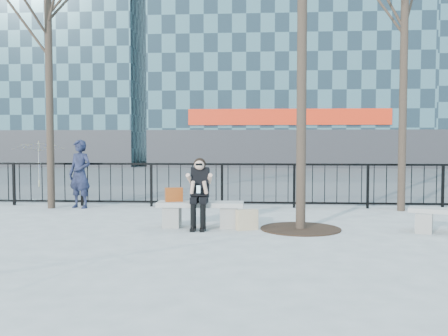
{
  "coord_description": "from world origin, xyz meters",
  "views": [
    {
      "loc": [
        1.1,
        -9.44,
        1.64
      ],
      "look_at": [
        0.4,
        0.8,
        1.1
      ],
      "focal_mm": 40.0,
      "sensor_mm": 36.0,
      "label": 1
    }
  ],
  "objects": [
    {
      "name": "railing",
      "position": [
        0.0,
        3.0,
        0.55
      ],
      "size": [
        14.0,
        0.06,
        1.1
      ],
      "color": "black",
      "rests_on": "ground"
    },
    {
      "name": "street_surface",
      "position": [
        0.0,
        15.0,
        0.0
      ],
      "size": [
        60.0,
        23.0,
        0.01
      ],
      "primitive_type": "cube",
      "color": "#474747",
      "rests_on": "ground"
    },
    {
      "name": "shopping_bag",
      "position": [
        0.9,
        -0.22,
        0.19
      ],
      "size": [
        0.43,
        0.31,
        0.38
      ],
      "primitive_type": "cube",
      "rotation": [
        0.0,
        0.0,
        0.44
      ],
      "color": "beige",
      "rests_on": "ground"
    },
    {
      "name": "tree_grate",
      "position": [
        1.9,
        -0.1,
        0.01
      ],
      "size": [
        1.5,
        1.5,
        0.02
      ],
      "primitive_type": "cylinder",
      "color": "black",
      "rests_on": "ground"
    },
    {
      "name": "bench_main",
      "position": [
        0.0,
        0.0,
        0.3
      ],
      "size": [
        1.65,
        0.46,
        0.49
      ],
      "color": "gray",
      "rests_on": "ground"
    },
    {
      "name": "standing_man",
      "position": [
        -3.3,
        2.58,
        0.85
      ],
      "size": [
        0.72,
        0.58,
        1.69
      ],
      "primitive_type": "imported",
      "rotation": [
        0.0,
        0.0,
        -0.33
      ],
      "color": "black",
      "rests_on": "ground"
    },
    {
      "name": "vendor_umbrella",
      "position": [
        -6.75,
        7.85,
        0.84
      ],
      "size": [
        1.95,
        1.98,
        1.69
      ],
      "primitive_type": "imported",
      "rotation": [
        0.0,
        0.0,
        -0.06
      ],
      "color": "yellow",
      "rests_on": "ground"
    },
    {
      "name": "ground",
      "position": [
        0.0,
        0.0,
        0.0
      ],
      "size": [
        120.0,
        120.0,
        0.0
      ],
      "primitive_type": "plane",
      "color": "gray",
      "rests_on": "ground"
    },
    {
      "name": "seated_woman",
      "position": [
        0.0,
        -0.16,
        0.67
      ],
      "size": [
        0.5,
        0.64,
        1.34
      ],
      "color": "black",
      "rests_on": "ground"
    },
    {
      "name": "tree_left",
      "position": [
        -4.0,
        2.5,
        4.86
      ],
      "size": [
        2.8,
        2.8,
        6.5
      ],
      "color": "black",
      "rests_on": "ground"
    },
    {
      "name": "building_left",
      "position": [
        -15.0,
        27.0,
        11.3
      ],
      "size": [
        16.2,
        10.2,
        22.6
      ],
      "color": "slate",
      "rests_on": "ground"
    },
    {
      "name": "handbag",
      "position": [
        -0.51,
        0.02,
        0.63
      ],
      "size": [
        0.36,
        0.25,
        0.27
      ],
      "primitive_type": "cube",
      "rotation": [
        0.0,
        0.0,
        0.34
      ],
      "color": "#913B11",
      "rests_on": "bench_main"
    }
  ]
}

